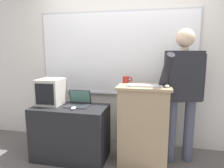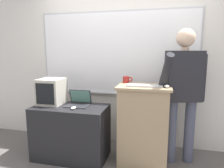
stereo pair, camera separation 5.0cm
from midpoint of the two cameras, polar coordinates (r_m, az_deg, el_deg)
The scene contains 10 objects.
back_wall at distance 3.14m, azimuth 3.48°, elevation 8.27°, with size 6.40×0.17×2.81m.
lectern_podium at distance 2.68m, azimuth 9.45°, elevation -11.42°, with size 0.67×0.47×1.04m.
side_desk at distance 2.87m, azimuth -11.08°, elevation -13.32°, with size 0.99×0.53×0.73m.
person_presenter at distance 2.69m, azimuth 20.12°, elevation -0.79°, with size 0.61×0.63×1.74m.
laptop at distance 2.78m, azimuth -8.91°, elevation -4.73°, with size 0.32×0.27×0.21m.
wireless_keyboard at distance 2.48m, azimuth 9.84°, elevation -0.47°, with size 0.44×0.15×0.02m.
computer_mouse_by_laptop at distance 2.61m, azimuth -10.41°, elevation -6.74°, with size 0.06×0.10×0.03m.
computer_mouse_by_keyboard at distance 2.46m, azimuth 15.94°, elevation -0.62°, with size 0.06×0.10×0.03m.
crt_monitor at distance 2.91m, azimuth -16.37°, elevation -2.02°, with size 0.32×0.35×0.36m.
coffee_mug at distance 2.72m, azimuth 4.66°, elevation 1.28°, with size 0.13×0.08×0.09m.
Camera 2 is at (0.56, -1.97, 1.48)m, focal length 32.00 mm.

